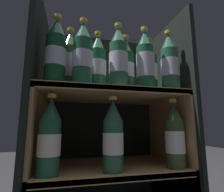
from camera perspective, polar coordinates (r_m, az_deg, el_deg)
The scene contains 17 objects.
fridge_back_wall at distance 1.01m, azimuth -3.55°, elevation -7.82°, with size 0.65×0.02×0.98m, color black.
fridge_side_left at distance 0.80m, azimuth -23.69°, elevation -6.49°, with size 0.02×0.42×0.98m, color black.
fridge_side_right at distance 0.93m, azimuth 18.44°, elevation -7.18°, with size 0.02×0.42×0.98m, color black.
shelf_lower at distance 0.83m, azimuth -0.88°, elevation -25.65°, with size 0.61×0.38×0.29m.
shelf_upper at distance 0.80m, azimuth -0.88°, elevation -11.61°, with size 0.61×0.38×0.61m.
bottle_upper_front_0 at distance 0.71m, azimuth -17.91°, elevation 13.34°, with size 0.08×0.08×0.28m.
bottle_upper_front_1 at distance 0.71m, azimuth -9.57°, elevation 13.02°, with size 0.08×0.08×0.28m.
bottle_upper_front_2 at distance 0.73m, azimuth 2.12°, elevation 12.04°, with size 0.08×0.08×0.28m.
bottle_upper_front_3 at distance 0.77m, azimuth 10.87°, elevation 10.97°, with size 0.08×0.08×0.28m.
bottle_upper_front_4 at distance 0.82m, azimuth 18.36°, elevation 10.01°, with size 0.08×0.08×0.28m.
bottle_upper_back_0 at distance 0.78m, azimuth -13.77°, elevation 10.65°, with size 0.08×0.08×0.28m.
bottle_upper_back_1 at distance 0.79m, azimuth -4.73°, elevation 10.30°, with size 0.08×0.08×0.28m.
bottle_upper_back_2 at distance 0.82m, azimuth 4.52°, elevation 9.57°, with size 0.08×0.08×0.28m.
bottle_upper_back_3 at distance 0.87m, azimuth 12.03°, elevation 8.72°, with size 0.08×0.08×0.28m.
bottle_lower_front_0 at distance 0.66m, azimuth -19.72°, elevation -12.87°, with size 0.08×0.08×0.28m.
bottle_lower_front_1 at distance 0.67m, azimuth 0.34°, elevation -13.37°, with size 0.08×0.08×0.28m.
bottle_lower_front_2 at distance 0.78m, azimuth 19.75°, elevation -12.37°, with size 0.08×0.08×0.28m.
Camera 1 is at (-0.18, -0.60, 0.46)m, focal length 28.00 mm.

